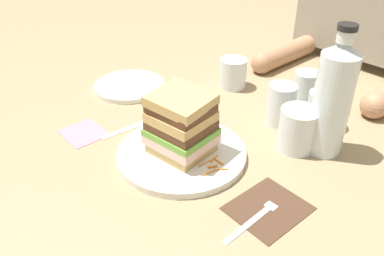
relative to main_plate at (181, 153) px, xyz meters
The scene contains 25 objects.
ground_plane 0.03m from the main_plate, 85.26° to the left, with size 3.00×3.00×0.00m, color #9E8460.
main_plate is the anchor object (origin of this frame).
sandwich 0.07m from the main_plate, ahead, with size 0.13×0.12×0.13m.
carrot_shred_0 0.10m from the main_plate, behind, with size 0.00×0.00×0.02m, color orange.
carrot_shred_1 0.06m from the main_plate, behind, with size 0.00×0.00×0.02m, color orange.
carrot_shred_2 0.10m from the main_plate, behind, with size 0.00×0.00×0.03m, color orange.
carrot_shred_3 0.06m from the main_plate, behind, with size 0.00×0.00×0.03m, color orange.
carrot_shred_4 0.09m from the main_plate, 164.21° to the right, with size 0.00×0.00×0.03m, color orange.
carrot_shred_5 0.07m from the main_plate, ahead, with size 0.00×0.00×0.03m, color orange.
carrot_shred_6 0.08m from the main_plate, 20.26° to the left, with size 0.00×0.00×0.03m, color orange.
carrot_shred_7 0.08m from the main_plate, ahead, with size 0.00×0.00×0.02m, color orange.
carrot_shred_8 0.10m from the main_plate, ahead, with size 0.00×0.00×0.02m, color orange.
carrot_shred_9 0.07m from the main_plate, 24.94° to the left, with size 0.00×0.00×0.03m, color orange.
carrot_shred_10 0.09m from the main_plate, ahead, with size 0.00×0.00×0.03m, color orange.
napkin_dark 0.22m from the main_plate, ahead, with size 0.11×0.13×0.00m, color #4C3323.
fork 0.22m from the main_plate, ahead, with size 0.02×0.17×0.00m.
knife 0.16m from the main_plate, behind, with size 0.03×0.20×0.00m.
juice_glass 0.24m from the main_plate, 55.35° to the left, with size 0.08×0.08×0.09m.
water_bottle 0.31m from the main_plate, 52.57° to the left, with size 0.07×0.07×0.26m.
empty_tumbler_0 0.33m from the main_plate, 68.69° to the left, with size 0.07×0.07×0.08m, color silver.
empty_tumbler_1 0.37m from the main_plate, 83.71° to the left, with size 0.06×0.06×0.09m, color silver.
empty_tumbler_2 0.34m from the main_plate, 115.68° to the left, with size 0.07×0.07×0.08m, color silver.
empty_tumbler_3 0.26m from the main_plate, 78.51° to the left, with size 0.06×0.06×0.09m, color silver.
side_plate 0.34m from the main_plate, 163.62° to the left, with size 0.19×0.19×0.01m, color white.
napkin_pink 0.23m from the main_plate, 152.88° to the right, with size 0.09×0.08×0.00m, color pink.
Camera 1 is at (0.50, -0.44, 0.48)m, focal length 36.99 mm.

